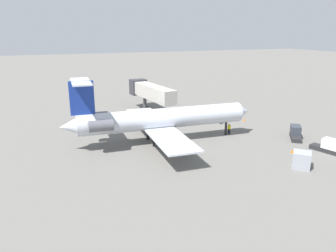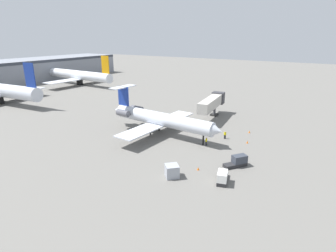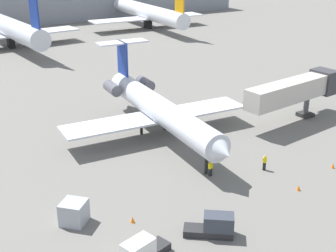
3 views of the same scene
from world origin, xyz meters
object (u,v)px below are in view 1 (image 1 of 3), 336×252
(traffic_cone_mid, at_px, (218,112))
(traffic_cone_far, at_px, (292,151))
(jet_bridge, at_px, (149,91))
(ground_crew_loader, at_px, (229,129))
(cargo_container_uld, at_px, (302,160))
(traffic_cone_near, at_px, (244,120))
(regional_jet, at_px, (159,119))
(baggage_tug_trailing, at_px, (296,133))
(ground_crew_marshaller, at_px, (221,119))
(baggage_tug_lead, at_px, (329,146))

(traffic_cone_mid, height_order, traffic_cone_far, same)
(jet_bridge, height_order, ground_crew_loader, jet_bridge)
(cargo_container_uld, xyz_separation_m, traffic_cone_near, (20.14, -5.81, -0.71))
(regional_jet, height_order, jet_bridge, regional_jet)
(ground_crew_loader, relative_size, traffic_cone_mid, 3.07)
(jet_bridge, bearing_deg, baggage_tug_trailing, -148.03)
(regional_jet, bearing_deg, traffic_cone_mid, -56.01)
(ground_crew_loader, height_order, traffic_cone_far, ground_crew_loader)
(ground_crew_marshaller, distance_m, traffic_cone_near, 4.89)
(baggage_tug_lead, xyz_separation_m, traffic_cone_near, (17.59, 1.46, -0.56))
(baggage_tug_lead, height_order, traffic_cone_near, baggage_tug_lead)
(ground_crew_loader, height_order, traffic_cone_mid, ground_crew_loader)
(cargo_container_uld, bearing_deg, traffic_cone_near, -16.09)
(traffic_cone_near, relative_size, traffic_cone_mid, 1.00)
(baggage_tug_lead, bearing_deg, traffic_cone_near, 4.76)
(ground_crew_marshaller, xyz_separation_m, traffic_cone_far, (-15.99, -1.52, -0.58))
(ground_crew_loader, relative_size, baggage_tug_trailing, 0.42)
(cargo_container_uld, bearing_deg, ground_crew_marshaller, -2.69)
(baggage_tug_lead, xyz_separation_m, baggage_tug_trailing, (6.45, -0.17, 0.00))
(regional_jet, xyz_separation_m, traffic_cone_mid, (11.40, -16.91, -3.32))
(baggage_tug_trailing, xyz_separation_m, traffic_cone_mid, (17.62, 3.11, -0.56))
(traffic_cone_near, bearing_deg, baggage_tug_trailing, -171.67)
(baggage_tug_lead, bearing_deg, ground_crew_marshaller, 19.73)
(baggage_tug_trailing, distance_m, traffic_cone_near, 11.27)
(ground_crew_loader, bearing_deg, baggage_tug_trailing, -124.14)
(regional_jet, relative_size, cargo_container_uld, 10.20)
(regional_jet, distance_m, baggage_tug_lead, 23.72)
(regional_jet, height_order, cargo_container_uld, regional_jet)
(ground_crew_marshaller, relative_size, traffic_cone_near, 3.07)
(traffic_cone_near, bearing_deg, baggage_tug_lead, -175.24)
(regional_jet, xyz_separation_m, traffic_cone_near, (4.92, -18.39, -3.32))
(ground_crew_marshaller, relative_size, cargo_container_uld, 0.60)
(ground_crew_loader, distance_m, cargo_container_uld, 14.66)
(ground_crew_marshaller, distance_m, traffic_cone_mid, 7.30)
(ground_crew_loader, height_order, cargo_container_uld, cargo_container_uld)
(baggage_tug_trailing, bearing_deg, ground_crew_marshaller, 30.14)
(regional_jet, xyz_separation_m, jet_bridge, (18.15, -4.82, 0.62))
(ground_crew_marshaller, bearing_deg, traffic_cone_near, -90.49)
(jet_bridge, xyz_separation_m, ground_crew_loader, (-18.74, -6.91, -3.36))
(ground_crew_marshaller, bearing_deg, traffic_cone_far, -174.56)
(jet_bridge, bearing_deg, baggage_tug_lead, -153.99)
(regional_jet, relative_size, baggage_tug_lead, 6.83)
(jet_bridge, bearing_deg, traffic_cone_far, -160.66)
(baggage_tug_lead, bearing_deg, cargo_container_uld, 109.37)
(ground_crew_loader, bearing_deg, regional_jet, 87.10)
(traffic_cone_mid, bearing_deg, ground_crew_loader, 156.64)
(baggage_tug_lead, xyz_separation_m, traffic_cone_mid, (24.08, 2.95, -0.56))
(jet_bridge, height_order, cargo_container_uld, jet_bridge)
(ground_crew_loader, xyz_separation_m, baggage_tug_lead, (-12.08, -8.13, -0.02))
(baggage_tug_lead, height_order, traffic_cone_far, baggage_tug_lead)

